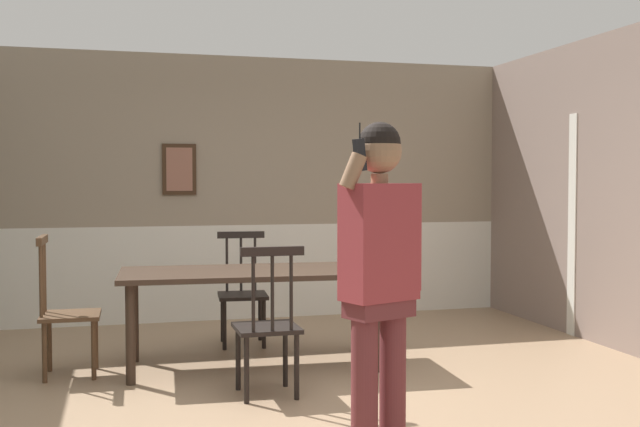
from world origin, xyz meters
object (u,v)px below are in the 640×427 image
Objects in this scene: chair_at_table_head at (268,325)px; person_figure at (380,266)px; dining_table at (253,280)px; chair_by_doorway at (65,311)px; chair_near_window at (242,291)px.

person_figure reaches higher than chair_at_table_head.
person_figure is (0.29, -2.17, 0.34)m from dining_table.
person_figure is (1.71, -2.25, 0.53)m from chair_by_doorway.
dining_table is 1.43m from chair_by_doorway.
dining_table is at bearing 91.57° from chair_near_window.
person_figure is (0.25, -3.02, 0.55)m from chair_near_window.
dining_table is 2.22m from person_figure.
person_figure reaches higher than dining_table.
chair_at_table_head is at bearing -92.94° from dining_table.
chair_at_table_head reaches higher than chair_near_window.
chair_near_window is 0.95× the size of chair_by_doorway.
chair_by_doorway is (-1.41, 0.08, -0.19)m from dining_table.
dining_table is at bearing 87.76° from chair_by_doorway.
person_figure is at bearing -76.49° from chair_at_table_head.
chair_at_table_head is 1.47m from person_figure.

